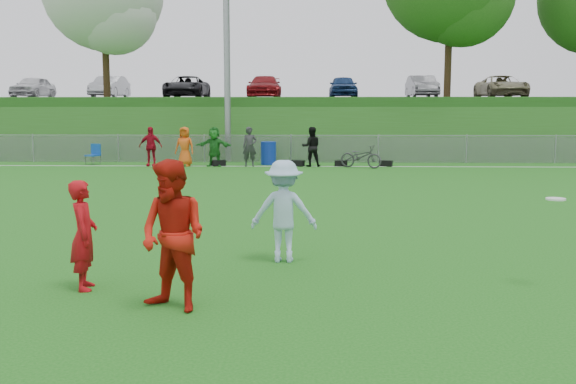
{
  "coord_description": "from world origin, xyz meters",
  "views": [
    {
      "loc": [
        0.76,
        -9.42,
        2.5
      ],
      "look_at": [
        0.46,
        0.5,
        1.19
      ],
      "focal_mm": 40.0,
      "sensor_mm": 36.0,
      "label": 1
    }
  ],
  "objects_px": {
    "frisbee": "(556,199)",
    "recycling_bin": "(268,153)",
    "player_blue": "(284,211)",
    "bicycle": "(361,156)",
    "player_red_left": "(84,235)",
    "player_red_center": "(173,236)"
  },
  "relations": [
    {
      "from": "frisbee",
      "to": "recycling_bin",
      "type": "xyz_separation_m",
      "value": [
        -5.16,
        19.44,
        -0.74
      ]
    },
    {
      "from": "player_red_center",
      "to": "player_blue",
      "type": "xyz_separation_m",
      "value": [
        1.26,
        2.59,
        -0.11
      ]
    },
    {
      "from": "player_blue",
      "to": "bicycle",
      "type": "xyz_separation_m",
      "value": [
        2.62,
        16.58,
        -0.35
      ]
    },
    {
      "from": "recycling_bin",
      "to": "frisbee",
      "type": "bearing_deg",
      "value": -75.12
    },
    {
      "from": "player_red_left",
      "to": "bicycle",
      "type": "xyz_separation_m",
      "value": [
        5.31,
        18.28,
        -0.28
      ]
    },
    {
      "from": "player_red_left",
      "to": "player_red_center",
      "type": "bearing_deg",
      "value": -135.15
    },
    {
      "from": "player_red_left",
      "to": "player_red_center",
      "type": "distance_m",
      "value": 1.69
    },
    {
      "from": "recycling_bin",
      "to": "bicycle",
      "type": "xyz_separation_m",
      "value": [
        3.97,
        -1.46,
        -0.03
      ]
    },
    {
      "from": "player_red_left",
      "to": "player_red_center",
      "type": "height_order",
      "value": "player_red_center"
    },
    {
      "from": "player_red_center",
      "to": "player_blue",
      "type": "height_order",
      "value": "player_red_center"
    },
    {
      "from": "player_blue",
      "to": "bicycle",
      "type": "height_order",
      "value": "player_blue"
    },
    {
      "from": "player_red_left",
      "to": "frisbee",
      "type": "distance_m",
      "value": 6.53
    },
    {
      "from": "player_blue",
      "to": "recycling_bin",
      "type": "height_order",
      "value": "player_blue"
    },
    {
      "from": "player_red_left",
      "to": "recycling_bin",
      "type": "height_order",
      "value": "player_red_left"
    },
    {
      "from": "player_red_left",
      "to": "bicycle",
      "type": "bearing_deg",
      "value": -29.58
    },
    {
      "from": "player_blue",
      "to": "bicycle",
      "type": "bearing_deg",
      "value": -97.15
    },
    {
      "from": "player_red_center",
      "to": "recycling_bin",
      "type": "relative_size",
      "value": 1.85
    },
    {
      "from": "frisbee",
      "to": "bicycle",
      "type": "distance_m",
      "value": 18.03
    },
    {
      "from": "player_red_left",
      "to": "recycling_bin",
      "type": "bearing_deg",
      "value": -17.27
    },
    {
      "from": "player_red_center",
      "to": "frisbee",
      "type": "relative_size",
      "value": 7.04
    },
    {
      "from": "player_red_center",
      "to": "bicycle",
      "type": "xyz_separation_m",
      "value": [
        3.88,
        19.17,
        -0.46
      ]
    },
    {
      "from": "player_red_left",
      "to": "bicycle",
      "type": "relative_size",
      "value": 0.83
    }
  ]
}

